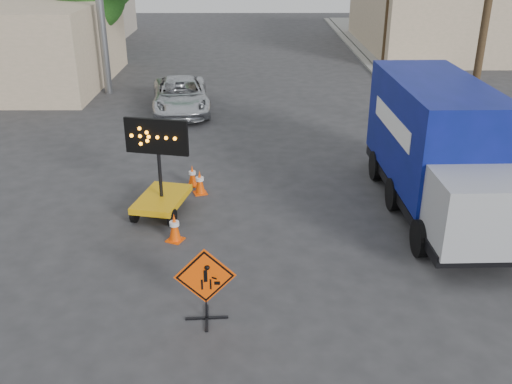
{
  "coord_description": "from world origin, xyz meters",
  "views": [
    {
      "loc": [
        0.43,
        -9.1,
        6.85
      ],
      "look_at": [
        0.5,
        2.29,
        1.76
      ],
      "focal_mm": 40.0,
      "sensor_mm": 36.0,
      "label": 1
    }
  ],
  "objects_px": {
    "construction_sign": "(205,283)",
    "arrow_board": "(161,193)",
    "box_truck": "(437,156)",
    "pickup_truck": "(181,95)"
  },
  "relations": [
    {
      "from": "pickup_truck",
      "to": "box_truck",
      "type": "xyz_separation_m",
      "value": [
        7.96,
        -9.74,
        0.86
      ]
    },
    {
      "from": "arrow_board",
      "to": "pickup_truck",
      "type": "distance_m",
      "value": 9.97
    },
    {
      "from": "arrow_board",
      "to": "pickup_truck",
      "type": "xyz_separation_m",
      "value": [
        -0.62,
        9.95,
        0.09
      ]
    },
    {
      "from": "construction_sign",
      "to": "pickup_truck",
      "type": "distance_m",
      "value": 14.83
    },
    {
      "from": "construction_sign",
      "to": "box_truck",
      "type": "distance_m",
      "value": 7.65
    },
    {
      "from": "construction_sign",
      "to": "arrow_board",
      "type": "xyz_separation_m",
      "value": [
        -1.54,
        4.72,
        -0.23
      ]
    },
    {
      "from": "construction_sign",
      "to": "box_truck",
      "type": "xyz_separation_m",
      "value": [
        5.8,
        4.94,
        0.72
      ]
    },
    {
      "from": "construction_sign",
      "to": "pickup_truck",
      "type": "height_order",
      "value": "construction_sign"
    },
    {
      "from": "construction_sign",
      "to": "arrow_board",
      "type": "distance_m",
      "value": 4.98
    },
    {
      "from": "box_truck",
      "to": "arrow_board",
      "type": "bearing_deg",
      "value": -179.73
    }
  ]
}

